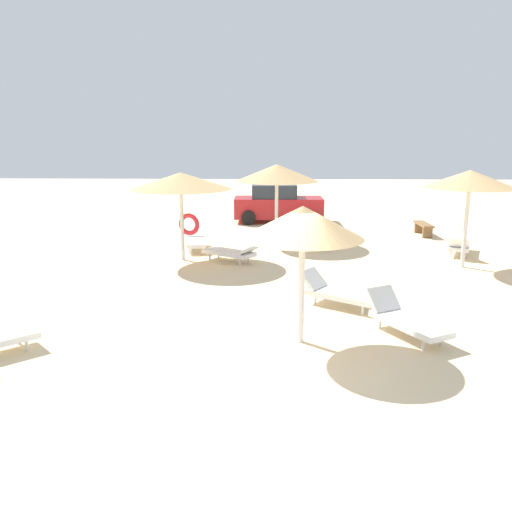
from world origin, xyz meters
TOP-DOWN VIEW (x-y plane):
  - ground_plane at (0.00, 0.00)m, footprint 80.00×80.00m
  - parasol_1 at (-2.46, 7.61)m, footprint 3.18×3.18m
  - parasol_2 at (0.91, 0.94)m, footprint 2.25×2.25m
  - parasol_3 at (6.10, 6.92)m, footprint 2.66×2.66m
  - parasol_4 at (0.53, 10.50)m, footprint 3.04×3.04m
  - lounger_1 at (-0.87, 7.36)m, footprint 1.95×1.59m
  - lounger_2 at (1.88, 3.11)m, footprint 1.90×1.60m
  - lounger_3 at (6.60, 8.63)m, footprint 1.33×1.98m
  - lounger_4 at (1.77, 9.89)m, footprint 1.37×2.00m
  - lounger_6 at (-2.28, 9.27)m, footprint 0.91×1.97m
  - lounger_7 at (2.98, 1.35)m, footprint 1.45×1.94m
  - bench_0 at (6.38, 12.07)m, footprint 0.42×1.51m
  - parked_car at (0.63, 15.28)m, footprint 4.03×2.04m

SIDE VIEW (x-z plane):
  - ground_plane at x=0.00m, z-range 0.00..0.00m
  - lounger_1 at x=-0.87m, z-range -0.01..0.63m
  - lounger_4 at x=1.77m, z-range -0.01..0.63m
  - lounger_6 at x=-2.28m, z-range -0.03..0.66m
  - lounger_3 at x=6.60m, z-range -0.05..0.69m
  - lounger_2 at x=1.88m, z-range -0.06..0.70m
  - lounger_7 at x=2.98m, z-range -0.07..0.71m
  - bench_0 at x=6.38m, z-range 0.10..0.59m
  - parked_car at x=0.63m, z-range -0.04..1.68m
  - parasol_2 at x=0.91m, z-range 1.00..3.60m
  - parasol_1 at x=-2.46m, z-range 1.10..3.85m
  - parasol_4 at x=0.53m, z-range 1.12..3.98m
  - parasol_3 at x=6.10m, z-range 1.18..4.07m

